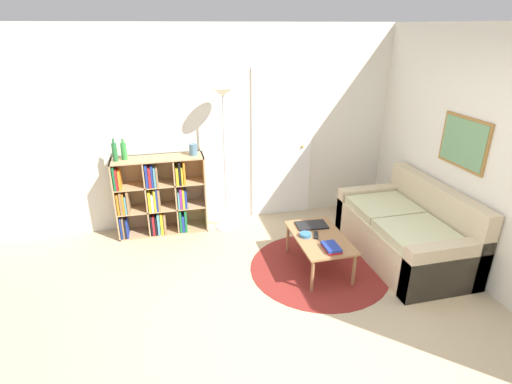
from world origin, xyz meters
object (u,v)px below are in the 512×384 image
Objects in this scene: bottle_middle at (124,151)px; bowl at (305,235)px; vase_on_shelf at (193,150)px; bookshelf at (158,197)px; laptop at (312,225)px; coffee_table at (319,240)px; bottle_left at (115,152)px; floor_lamp at (223,118)px; couch at (408,233)px.

bowl is at bearing -34.03° from bottle_middle.
bottle_middle is 1.82× the size of vase_on_shelf.
bookshelf is 0.78m from vase_on_shelf.
vase_on_shelf reaches higher than laptop.
bowl is (-0.16, 0.04, 0.06)m from coffee_table.
floor_lamp is at bearing -3.75° from bottle_left.
bowl is at bearing -59.32° from floor_lamp.
floor_lamp is 5.08× the size of laptop.
floor_lamp reaches higher than vase_on_shelf.
couch is 1.28m from bowl.
laptop is (1.73, -1.06, -0.09)m from bookshelf.
bowl is 2.49m from bottle_left.
bottle_middle is 0.84m from vase_on_shelf.
vase_on_shelf is at bearing 150.64° from couch.
couch is at bearing -22.83° from bottle_middle.
bottle_middle reaches higher than bookshelf.
coffee_table is 0.26m from laptop.
bowl is at bearing -49.81° from vase_on_shelf.
couch is 6.40× the size of bottle_middle.
coffee_table is at bearing -30.72° from bottle_left.
bottle_left is (-0.45, -0.02, 0.65)m from bookshelf.
bowl is (-1.27, 0.05, 0.12)m from couch.
laptop is (0.85, -0.95, -1.10)m from floor_lamp.
couch is at bearing -21.57° from bottle_left.
bottle_left is (-2.18, 1.03, 0.74)m from laptop.
laptop is 1.76m from vase_on_shelf.
bowl is 0.46× the size of bottle_left.
bowl reaches higher than coffee_table.
bookshelf is at bearing 2.85° from bottle_left.
bookshelf is 0.73m from bottle_middle.
coffee_table is 2.59m from bottle_middle.
vase_on_shelf is at bearing 130.19° from bowl.
floor_lamp is 0.57m from vase_on_shelf.
bottle_middle is at bearing 157.17° from couch.
coffee_table is 3.44× the size of bottle_middle.
bowl is 0.90× the size of vase_on_shelf.
floor_lamp is at bearing -5.96° from bottle_middle.
floor_lamp is at bearing 125.10° from coffee_table.
floor_lamp is 2.61m from couch.
vase_on_shelf is (-2.34, 1.32, 0.80)m from couch.
bottle_middle is at bearing 21.74° from bottle_left.
coffee_table is 6.24× the size of vase_on_shelf.
bottle_middle is (-2.07, 1.07, 0.73)m from laptop.
bookshelf reaches higher than couch.
bottle_middle is (-1.22, 0.13, -0.37)m from floor_lamp.
vase_on_shelf reaches higher than bowl.
floor_lamp is 14.48× the size of bowl.
bottle_middle is (-1.92, 1.29, 0.72)m from bowl.
vase_on_shelf is at bearing -0.42° from bookshelf.
floor_lamp is at bearing 120.68° from bowl.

